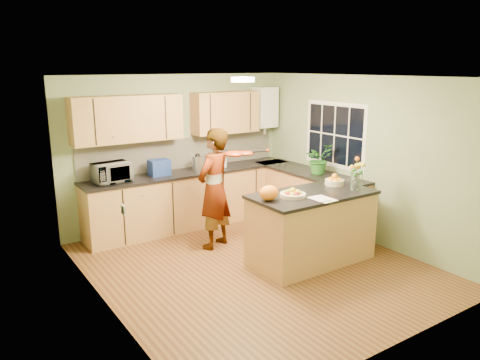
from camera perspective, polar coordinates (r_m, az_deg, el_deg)
floor at (r=6.43m, az=1.83°, el=-10.42°), size 4.50×4.50×0.00m
ceiling at (r=5.86m, az=2.03°, el=12.46°), size 4.00×4.50×0.02m
wall_back at (r=7.92m, az=-7.64°, el=3.60°), size 4.00×0.02×2.50m
wall_front at (r=4.47m, az=19.09°, el=-5.07°), size 4.00×0.02×2.50m
wall_left at (r=5.15m, az=-16.46°, el=-2.39°), size 0.02×4.50×2.50m
wall_right at (r=7.35m, az=14.70°, el=2.47°), size 0.02×4.50×2.50m
back_counter at (r=7.88m, az=-5.84°, el=-2.22°), size 3.64×0.62×0.94m
right_counter at (r=7.90m, az=8.31°, el=-2.26°), size 0.62×2.24×0.94m
splashback at (r=7.96m, az=-6.93°, el=3.30°), size 3.60×0.02×0.52m
upper_cabinets at (r=7.61m, az=-8.41°, el=7.72°), size 3.20×0.34×0.70m
boiler at (r=8.58m, az=3.04°, el=8.84°), size 0.40×0.30×0.86m
window_right at (r=7.70m, az=11.46°, el=5.41°), size 0.01×1.30×1.05m
light_switch at (r=4.60m, az=-14.03°, el=-3.53°), size 0.02×0.09×0.09m
ceiling_lamp at (r=6.11m, az=0.34°, el=12.16°), size 0.30×0.30×0.07m
peninsula_island at (r=6.48m, az=8.70°, el=-5.72°), size 1.70×0.87×0.98m
fruit_dish at (r=6.09m, az=6.45°, el=-1.63°), size 0.33×0.33×0.12m
orange_bowl at (r=6.79m, az=11.45°, el=-0.05°), size 0.27×0.27×0.16m
flower_vase at (r=6.55m, az=13.90°, el=1.55°), size 0.26×0.26×0.48m
orange_bag at (r=5.91m, az=3.55°, el=-1.58°), size 0.27×0.23×0.19m
papers at (r=6.05m, az=10.08°, el=-2.27°), size 0.23×0.32×0.01m
violinist at (r=6.81m, az=-3.15°, el=-1.09°), size 0.77×0.66×1.78m
violin at (r=6.61m, az=-0.74°, el=3.22°), size 0.69×0.60×0.17m
microwave at (r=7.20m, az=-15.38°, el=0.88°), size 0.56×0.41×0.29m
blue_box at (r=7.50m, az=-9.82°, el=1.51°), size 0.32×0.23×0.25m
kettle at (r=7.75m, az=-5.19°, el=2.13°), size 0.18×0.18×0.33m
jar_cream at (r=8.02m, az=-3.08°, el=2.13°), size 0.13×0.13×0.15m
jar_white at (r=8.00m, az=-2.02°, el=2.16°), size 0.14×0.14×0.17m
potted_plant at (r=7.58m, az=9.57°, el=2.58°), size 0.46×0.41×0.49m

